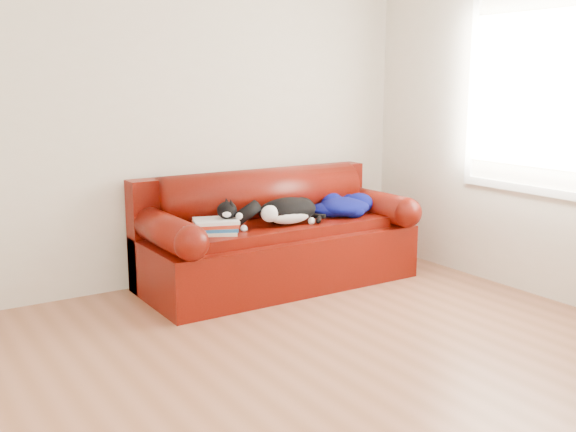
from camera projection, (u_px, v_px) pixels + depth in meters
The scene contains 7 objects.
ground at pixel (301, 375), 3.64m from camera, with size 4.50×4.50×0.00m, color brown.
room_shell at pixel (321, 60), 3.39m from camera, with size 4.52×4.02×2.61m.
sofa_base at pixel (278, 254), 5.24m from camera, with size 2.10×0.90×0.50m.
sofa_back at pixel (262, 211), 5.38m from camera, with size 2.10×1.01×0.88m.
book_stack at pixel (215, 226), 4.78m from camera, with size 0.42×0.39×0.10m.
cat at pixel (287, 212), 5.06m from camera, with size 0.71×0.31×0.25m.
blanket at pixel (343, 205), 5.44m from camera, with size 0.65×0.54×0.17m.
Camera 1 is at (-1.90, -2.82, 1.57)m, focal length 42.00 mm.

